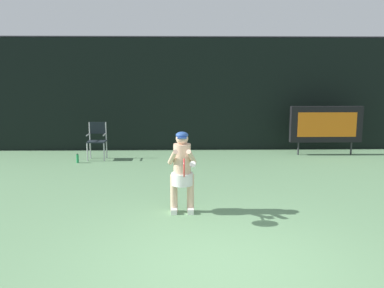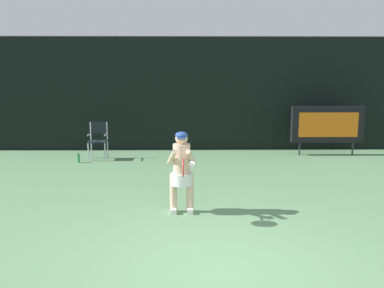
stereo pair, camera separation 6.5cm
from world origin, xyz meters
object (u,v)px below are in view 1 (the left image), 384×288
(scoreboard, at_px, (326,124))
(water_bottle, at_px, (78,159))
(tennis_racket, at_px, (184,167))
(tennis_player, at_px, (182,169))
(umpire_chair, at_px, (97,138))

(scoreboard, height_order, water_bottle, scoreboard)
(scoreboard, relative_size, tennis_racket, 3.65)
(water_bottle, height_order, tennis_racket, tennis_racket)
(water_bottle, bearing_deg, tennis_player, -55.18)
(scoreboard, xyz_separation_m, tennis_player, (-4.41, -5.24, -0.14))
(scoreboard, bearing_deg, umpire_chair, -175.84)
(water_bottle, xyz_separation_m, tennis_racket, (2.98, -4.81, 0.84))
(umpire_chair, height_order, tennis_player, tennis_player)
(tennis_player, xyz_separation_m, tennis_racket, (0.03, -0.57, 0.16))
(scoreboard, xyz_separation_m, water_bottle, (-7.36, -1.00, -0.82))
(tennis_player, bearing_deg, scoreboard, 49.92)
(umpire_chair, relative_size, tennis_player, 0.73)
(tennis_racket, bearing_deg, scoreboard, 47.42)
(umpire_chair, bearing_deg, water_bottle, -133.17)
(umpire_chair, bearing_deg, tennis_racket, -64.69)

